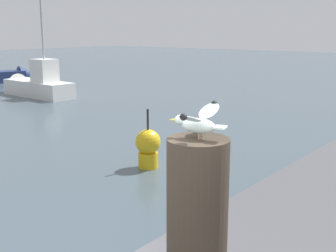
% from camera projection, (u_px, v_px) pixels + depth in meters
% --- Properties ---
extents(mooring_post, '(0.41, 0.41, 0.95)m').
position_uv_depth(mooring_post, '(197.00, 208.00, 2.94)').
color(mooring_post, '#382D23').
rests_on(mooring_post, harbor_quay).
extents(seagull, '(0.56, 0.39, 0.21)m').
position_uv_depth(seagull, '(198.00, 121.00, 2.82)').
color(seagull, tan).
rests_on(seagull, mooring_post).
extents(boat_white, '(1.34, 4.80, 5.05)m').
position_uv_depth(boat_white, '(33.00, 85.00, 20.58)').
color(boat_white, silver).
rests_on(boat_white, ground_plane).
extents(channel_buoy, '(0.56, 0.56, 1.33)m').
position_uv_depth(channel_buoy, '(148.00, 147.00, 9.78)').
color(channel_buoy, yellow).
rests_on(channel_buoy, ground_plane).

